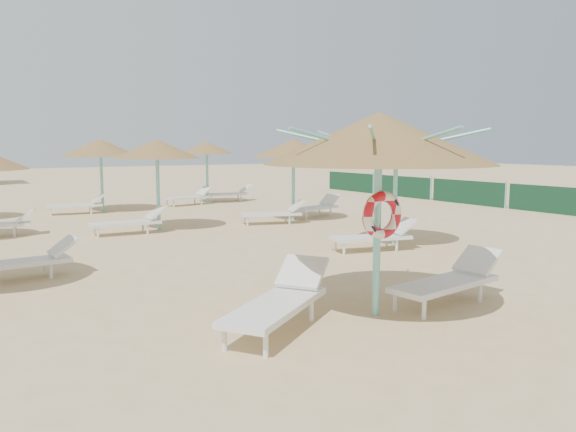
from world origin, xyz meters
TOP-DOWN VIEW (x-y plane):
  - ground at (0.00, 0.00)m, footprint 120.00×120.00m
  - main_palapa at (0.33, -0.03)m, footprint 3.30×3.30m
  - lounger_main_a at (-1.18, 0.18)m, footprint 2.25×1.86m
  - lounger_main_b at (1.73, -0.17)m, footprint 2.25×0.93m
  - palapa_field at (0.20, 10.31)m, footprint 14.27×14.43m
  - windbreak_fence at (14.00, 9.96)m, footprint 0.08×19.84m

SIDE VIEW (x-z plane):
  - ground at x=0.00m, z-range 0.00..0.00m
  - lounger_main_b at x=1.73m, z-range -0.02..0.77m
  - lounger_main_a at x=-1.18m, z-range -0.02..0.81m
  - windbreak_fence at x=14.00m, z-range -0.05..1.05m
  - palapa_field at x=0.20m, z-range 0.93..3.65m
  - main_palapa at x=0.33m, z-range 1.09..4.05m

